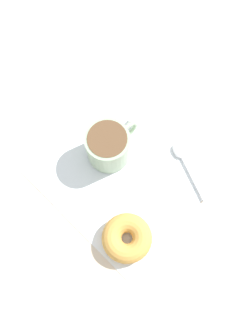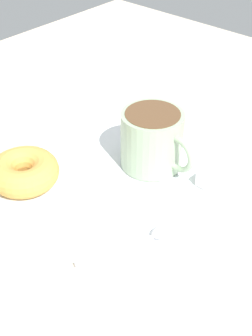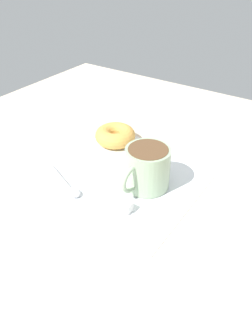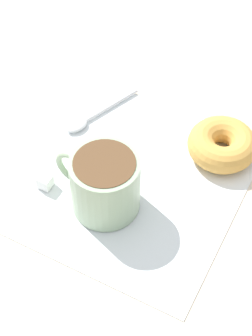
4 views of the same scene
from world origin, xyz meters
The scene contains 6 objects.
ground_plane centered at (0.00, 0.00, -1.00)cm, with size 120.00×120.00×2.00cm, color beige.
napkin centered at (-0.79, 2.88, 0.15)cm, with size 31.95×31.95×0.30cm, color white.
coffee_cup centered at (4.60, 2.42, 4.83)cm, with size 9.19×12.56×8.76cm.
donut centered at (-11.02, 13.20, 2.27)cm, with size 10.06×10.06×3.94cm, color gold.
spoon centered at (-7.83, -7.43, 0.70)cm, with size 13.42×6.71×0.90cm.
sugar_cube centered at (5.67, -6.41, 1.25)cm, with size 1.89×1.89×1.89cm, color white.
Camera 4 is at (43.11, 25.34, 62.55)cm, focal length 60.00 mm.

